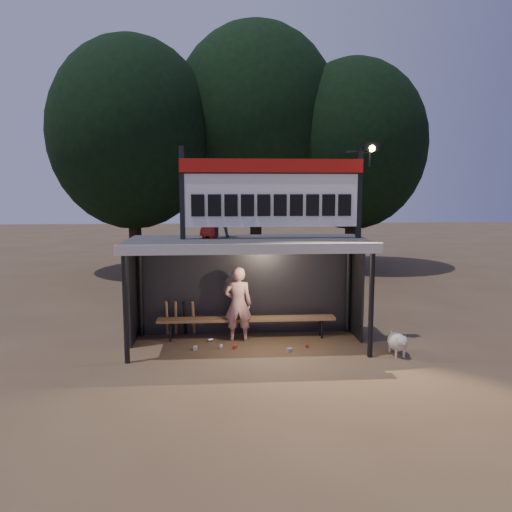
{
  "coord_description": "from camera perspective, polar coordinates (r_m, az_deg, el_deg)",
  "views": [
    {
      "loc": [
        -0.58,
        -10.38,
        3.33
      ],
      "look_at": [
        0.2,
        0.4,
        1.9
      ],
      "focal_mm": 35.0,
      "sensor_mm": 36.0,
      "label": 1
    }
  ],
  "objects": [
    {
      "name": "ground",
      "position": [
        10.92,
        -0.91,
        -10.23
      ],
      "size": [
        80.0,
        80.0,
        0.0
      ],
      "primitive_type": "plane",
      "color": "brown",
      "rests_on": "ground"
    },
    {
      "name": "player",
      "position": [
        11.05,
        -2.05,
        -5.52
      ],
      "size": [
        0.63,
        0.43,
        1.67
      ],
      "primitive_type": "imported",
      "rotation": [
        0.0,
        0.0,
        3.1
      ],
      "color": "white",
      "rests_on": "ground"
    },
    {
      "name": "child_a",
      "position": [
        10.76,
        -4.52,
        5.22
      ],
      "size": [
        0.69,
        0.62,
        1.16
      ],
      "primitive_type": "imported",
      "rotation": [
        0.0,
        0.0,
        3.54
      ],
      "color": "gray",
      "rests_on": "dugout_shelter"
    },
    {
      "name": "child_b",
      "position": [
        10.54,
        -5.48,
        4.7
      ],
      "size": [
        0.58,
        0.53,
        0.99
      ],
      "primitive_type": "imported",
      "rotation": [
        0.0,
        0.0,
        2.56
      ],
      "color": "#A22118",
      "rests_on": "dugout_shelter"
    },
    {
      "name": "dugout_shelter",
      "position": [
        10.74,
        -1.0,
        -0.4
      ],
      "size": [
        5.1,
        2.08,
        2.32
      ],
      "color": "#373739",
      "rests_on": "ground"
    },
    {
      "name": "scoreboard_assembly",
      "position": [
        10.43,
        2.14,
        7.5
      ],
      "size": [
        4.1,
        0.27,
        1.99
      ],
      "color": "black",
      "rests_on": "dugout_shelter"
    },
    {
      "name": "bench",
      "position": [
        11.32,
        -1.07,
        -7.29
      ],
      "size": [
        4.0,
        0.35,
        0.48
      ],
      "color": "#926B45",
      "rests_on": "ground"
    },
    {
      "name": "tree_left",
      "position": [
        20.78,
        -13.98,
        13.36
      ],
      "size": [
        6.46,
        6.46,
        9.27
      ],
      "color": "black",
      "rests_on": "ground"
    },
    {
      "name": "tree_mid",
      "position": [
        22.12,
        -0.02,
        14.91
      ],
      "size": [
        7.22,
        7.22,
        10.36
      ],
      "color": "#302315",
      "rests_on": "ground"
    },
    {
      "name": "tree_right",
      "position": [
        21.69,
        11.03,
        12.32
      ],
      "size": [
        6.08,
        6.08,
        8.72
      ],
      "color": "black",
      "rests_on": "ground"
    },
    {
      "name": "dog",
      "position": [
        10.65,
        15.9,
        -9.41
      ],
      "size": [
        0.36,
        0.81,
        0.49
      ],
      "color": "white",
      "rests_on": "ground"
    },
    {
      "name": "bats",
      "position": [
        11.61,
        -8.66,
        -7.02
      ],
      "size": [
        0.67,
        0.35,
        0.84
      ],
      "color": "#A3724C",
      "rests_on": "ground"
    },
    {
      "name": "litter",
      "position": [
        10.77,
        -1.54,
        -10.27
      ],
      "size": [
        2.45,
        0.95,
        0.08
      ],
      "color": "red",
      "rests_on": "ground"
    }
  ]
}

